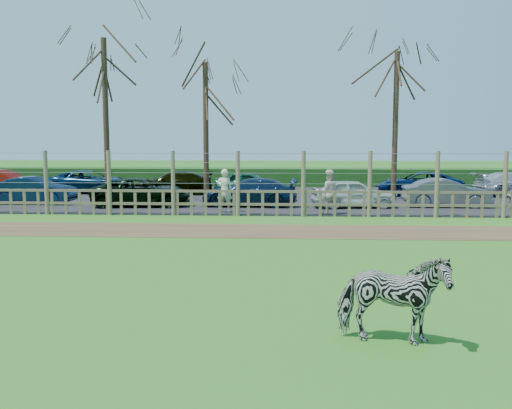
# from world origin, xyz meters

# --- Properties ---
(ground) EXTENTS (120.00, 120.00, 0.00)m
(ground) POSITION_xyz_m (0.00, 0.00, 0.00)
(ground) COLOR #549930
(ground) RESTS_ON ground
(dirt_strip) EXTENTS (34.00, 2.80, 0.01)m
(dirt_strip) POSITION_xyz_m (0.00, 4.50, 0.01)
(dirt_strip) COLOR brown
(dirt_strip) RESTS_ON ground
(asphalt) EXTENTS (44.00, 13.00, 0.04)m
(asphalt) POSITION_xyz_m (0.00, 14.50, 0.02)
(asphalt) COLOR #232326
(asphalt) RESTS_ON ground
(hedge) EXTENTS (46.00, 2.00, 1.10)m
(hedge) POSITION_xyz_m (0.00, 21.50, 0.55)
(hedge) COLOR #1E4716
(hedge) RESTS_ON ground
(fence) EXTENTS (30.16, 0.16, 2.50)m
(fence) POSITION_xyz_m (0.00, 8.00, 0.80)
(fence) COLOR brown
(fence) RESTS_ON ground
(tree_left) EXTENTS (4.80, 4.80, 7.88)m
(tree_left) POSITION_xyz_m (-6.50, 12.50, 5.62)
(tree_left) COLOR #3D2B1E
(tree_left) RESTS_ON ground
(tree_mid) EXTENTS (4.80, 4.80, 6.83)m
(tree_mid) POSITION_xyz_m (-2.00, 13.50, 4.87)
(tree_mid) COLOR #3D2B1E
(tree_mid) RESTS_ON ground
(tree_right) EXTENTS (4.80, 4.80, 7.35)m
(tree_right) POSITION_xyz_m (7.00, 14.00, 5.24)
(tree_right) COLOR #3D2B1E
(tree_right) RESTS_ON ground
(zebra) EXTENTS (1.71, 0.98, 1.36)m
(zebra) POSITION_xyz_m (3.43, -5.47, 0.68)
(zebra) COLOR gray
(zebra) RESTS_ON ground
(visitor_a) EXTENTS (0.67, 0.48, 1.72)m
(visitor_a) POSITION_xyz_m (-0.60, 8.75, 0.90)
(visitor_a) COLOR beige
(visitor_a) RESTS_ON asphalt
(visitor_b) EXTENTS (0.93, 0.78, 1.72)m
(visitor_b) POSITION_xyz_m (3.48, 8.45, 0.90)
(visitor_b) COLOR beige
(visitor_b) RESTS_ON asphalt
(car_1) EXTENTS (3.68, 1.38, 1.20)m
(car_1) POSITION_xyz_m (-9.44, 11.24, 0.64)
(car_1) COLOR #0D203D
(car_1) RESTS_ON asphalt
(car_2) EXTENTS (4.48, 2.37, 1.20)m
(car_2) POSITION_xyz_m (-4.42, 10.64, 0.64)
(car_2) COLOR black
(car_2) RESTS_ON asphalt
(car_3) EXTENTS (4.19, 1.83, 1.20)m
(car_3) POSITION_xyz_m (0.26, 10.87, 0.64)
(car_3) COLOR #0E223F
(car_3) RESTS_ON asphalt
(car_4) EXTENTS (3.66, 1.82, 1.20)m
(car_4) POSITION_xyz_m (4.69, 10.61, 0.64)
(car_4) COLOR silver
(car_4) RESTS_ON asphalt
(car_5) EXTENTS (3.66, 1.31, 1.20)m
(car_5) POSITION_xyz_m (8.71, 11.07, 0.64)
(car_5) COLOR #575967
(car_5) RESTS_ON asphalt
(car_7) EXTENTS (3.75, 1.63, 1.20)m
(car_7) POSITION_xyz_m (-13.44, 16.27, 0.64)
(car_7) COLOR maroon
(car_7) RESTS_ON asphalt
(car_8) EXTENTS (4.45, 2.30, 1.20)m
(car_8) POSITION_xyz_m (-8.74, 16.25, 0.64)
(car_8) COLOR #092542
(car_8) RESTS_ON asphalt
(car_9) EXTENTS (4.31, 2.16, 1.20)m
(car_9) POSITION_xyz_m (-4.08, 15.79, 0.64)
(car_9) COLOR black
(car_9) RESTS_ON asphalt
(car_10) EXTENTS (3.68, 1.89, 1.20)m
(car_10) POSITION_xyz_m (-0.08, 15.73, 0.64)
(car_10) COLOR #16533A
(car_10) RESTS_ON asphalt
(car_12) EXTENTS (4.51, 2.45, 1.20)m
(car_12) POSITION_xyz_m (8.61, 15.84, 0.64)
(car_12) COLOR #041843
(car_12) RESTS_ON asphalt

